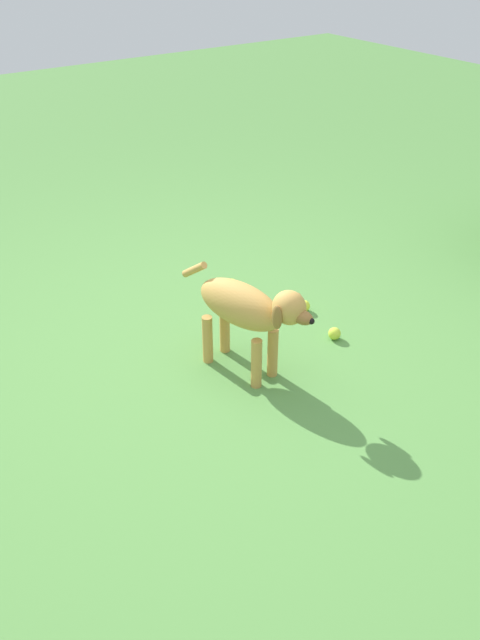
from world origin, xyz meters
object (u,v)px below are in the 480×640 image
(dog, at_px, (248,309))
(tennis_ball_1, at_px, (304,306))
(tennis_ball_2, at_px, (334,334))
(tennis_ball_0, at_px, (232,284))

(dog, xyz_separation_m, tennis_ball_1, (0.59, 0.28, -0.32))
(tennis_ball_1, xyz_separation_m, tennis_ball_2, (-0.05, -0.31, 0.00))
(tennis_ball_2, bearing_deg, dog, 176.73)
(tennis_ball_2, bearing_deg, tennis_ball_0, 100.56)
(tennis_ball_1, relative_size, tennis_ball_2, 1.00)
(dog, bearing_deg, tennis_ball_2, 73.25)
(tennis_ball_0, bearing_deg, dog, -119.13)
(tennis_ball_1, height_order, tennis_ball_2, same)
(tennis_ball_0, height_order, tennis_ball_1, same)
(tennis_ball_0, distance_m, tennis_ball_1, 0.48)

